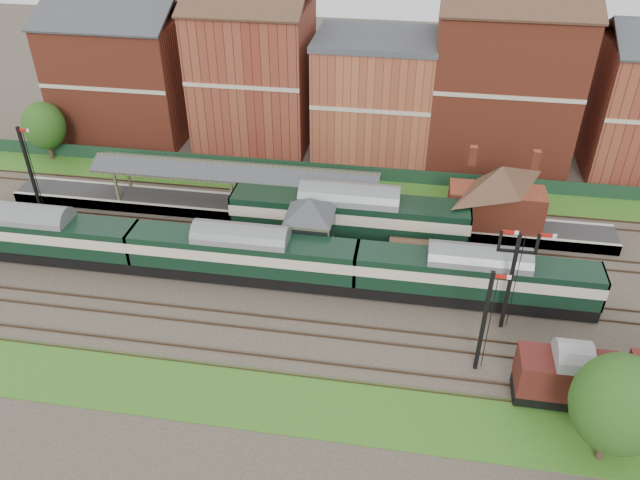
% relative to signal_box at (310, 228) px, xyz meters
% --- Properties ---
extents(ground, '(160.00, 160.00, 0.00)m').
position_rel_signal_box_xyz_m(ground, '(3.00, -3.25, -3.19)').
color(ground, '#473D33').
rests_on(ground, ground).
extents(grass_back, '(90.00, 4.50, 0.06)m').
position_rel_signal_box_xyz_m(grass_back, '(3.00, 12.75, -3.16)').
color(grass_back, '#2D6619').
rests_on(grass_back, ground).
extents(grass_front, '(90.00, 5.00, 0.06)m').
position_rel_signal_box_xyz_m(grass_front, '(3.00, -15.25, -3.16)').
color(grass_front, '#2D6619').
rests_on(grass_front, ground).
extents(fence, '(90.00, 0.12, 1.50)m').
position_rel_signal_box_xyz_m(fence, '(3.00, 14.75, -2.44)').
color(fence, '#193823').
rests_on(fence, ground).
extents(platform, '(55.00, 3.40, 1.00)m').
position_rel_signal_box_xyz_m(platform, '(-2.00, 6.50, -2.69)').
color(platform, '#2D2D2D').
rests_on(platform, ground).
extents(signal_box, '(5.40, 5.40, 6.00)m').
position_rel_signal_box_xyz_m(signal_box, '(0.00, 0.00, 0.00)').
color(signal_box, '#687B57').
rests_on(signal_box, ground).
extents(brick_hut, '(3.20, 2.64, 2.94)m').
position_rel_signal_box_xyz_m(brick_hut, '(8.00, 0.00, -2.00)').
color(brick_hut, maroon).
rests_on(brick_hut, ground).
extents(station_building, '(8.10, 8.10, 5.90)m').
position_rel_signal_box_xyz_m(station_building, '(15.00, 6.50, 0.76)').
color(station_building, '#953C26').
rests_on(station_building, platform).
extents(canopy, '(26.00, 3.89, 4.08)m').
position_rel_signal_box_xyz_m(canopy, '(-8.00, 6.50, 1.39)').
color(canopy, '#494A2E').
rests_on(canopy, platform).
extents(semaphore_bracket, '(3.60, 0.25, 8.18)m').
position_rel_signal_box_xyz_m(semaphore_bracket, '(15.04, -5.75, 1.44)').
color(semaphore_bracket, black).
rests_on(semaphore_bracket, ground).
extents(semaphore_platform_end, '(1.23, 0.25, 8.00)m').
position_rel_signal_box_xyz_m(semaphore_platform_end, '(-26.98, 4.75, 0.96)').
color(semaphore_platform_end, black).
rests_on(semaphore_platform_end, ground).
extents(semaphore_siding, '(1.23, 0.25, 8.00)m').
position_rel_signal_box_xyz_m(semaphore_siding, '(13.02, -10.25, 0.96)').
color(semaphore_siding, black).
rests_on(semaphore_siding, ground).
extents(town_backdrop, '(69.00, 10.00, 16.00)m').
position_rel_signal_box_xyz_m(town_backdrop, '(2.82, 21.75, 3.81)').
color(town_backdrop, '#953C26').
rests_on(town_backdrop, ground).
extents(dmu_train, '(53.43, 2.81, 4.10)m').
position_rel_signal_box_xyz_m(dmu_train, '(-4.77, -3.25, -0.79)').
color(dmu_train, black).
rests_on(dmu_train, ground).
extents(platform_railcar, '(20.03, 3.15, 4.61)m').
position_rel_signal_box_xyz_m(platform_railcar, '(2.76, 3.25, -0.51)').
color(platform_railcar, black).
rests_on(platform_railcar, ground).
extents(goods_van_a, '(6.00, 2.60, 3.64)m').
position_rel_signal_box_xyz_m(goods_van_a, '(18.14, -12.25, -1.12)').
color(goods_van_a, black).
rests_on(goods_van_a, ground).
extents(tree_far, '(5.08, 5.08, 7.41)m').
position_rel_signal_box_xyz_m(tree_far, '(19.68, -16.35, 1.29)').
color(tree_far, '#382619').
rests_on(tree_far, ground).
extents(tree_back, '(4.37, 4.37, 6.39)m').
position_rel_signal_box_xyz_m(tree_back, '(-30.77, 13.95, 0.67)').
color(tree_back, '#382619').
rests_on(tree_back, ground).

